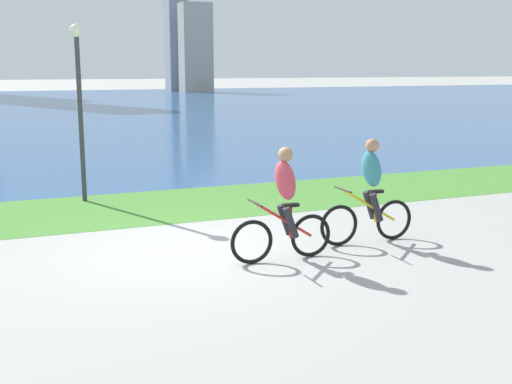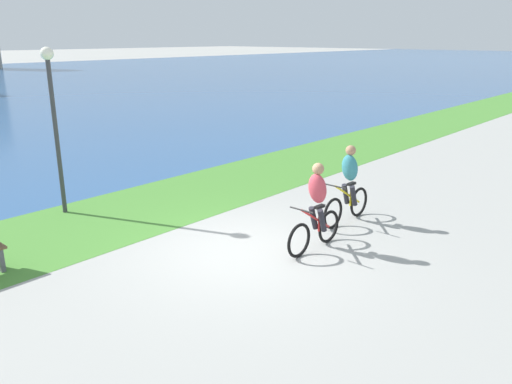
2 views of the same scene
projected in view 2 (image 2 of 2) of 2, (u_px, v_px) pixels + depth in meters
ground_plane at (241, 252)px, 9.68m from camera, size 300.00×300.00×0.00m
grass_strip_bayside at (133, 211)px, 11.92m from camera, size 120.00×3.31×0.01m
cyclist_lead at (316, 208)px, 9.56m from camera, size 1.62×0.52×1.70m
cyclist_trailing at (348, 185)px, 11.00m from camera, size 1.72×0.52×1.71m
lamppost_tall at (53, 107)px, 11.14m from camera, size 0.28×0.28×3.72m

